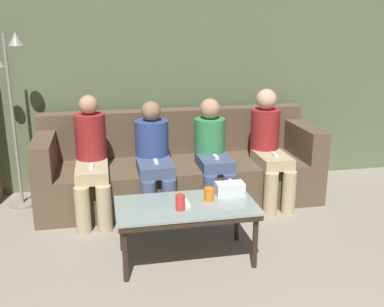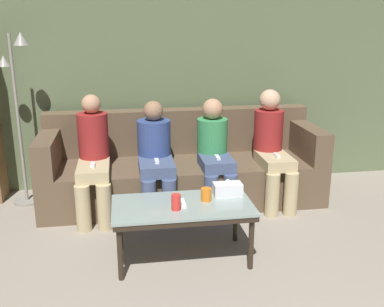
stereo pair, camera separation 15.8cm
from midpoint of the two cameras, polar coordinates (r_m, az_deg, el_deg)
wall_back at (r=4.82m, az=-1.23°, el=11.17°), size 12.00×0.06×2.60m
couch at (r=4.54m, az=-0.28°, el=-1.91°), size 2.73×0.87×0.87m
coffee_table at (r=3.36m, az=0.15°, el=-7.18°), size 1.04×0.55×0.45m
cup_near_left at (r=3.23m, az=-0.63°, el=-6.20°), size 0.07×0.07×0.12m
cup_near_right at (r=3.39m, az=3.15°, el=-5.23°), size 0.08×0.08×0.10m
tissue_box at (r=3.50m, az=5.83°, el=-4.53°), size 0.22×0.12×0.13m
game_remote at (r=3.34m, az=0.15°, el=-6.31°), size 0.04×0.15×0.02m
standing_lamp at (r=4.53m, az=-20.26°, el=6.16°), size 0.31×0.26×1.65m
seated_person_left_end at (r=4.18m, az=-11.36°, el=-0.23°), size 0.31×0.70×1.11m
seated_person_mid_left at (r=4.21m, az=-3.61°, el=-0.10°), size 0.32×0.68×1.03m
seated_person_mid_right at (r=4.30m, az=3.92°, el=0.28°), size 0.31×0.63×1.04m
seated_person_right_end at (r=4.45m, az=11.10°, el=0.97°), size 0.31×0.67×1.11m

